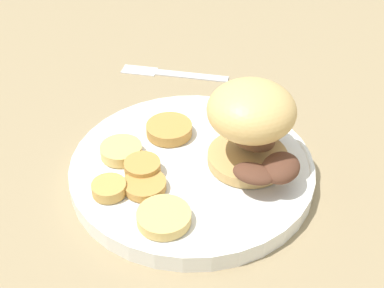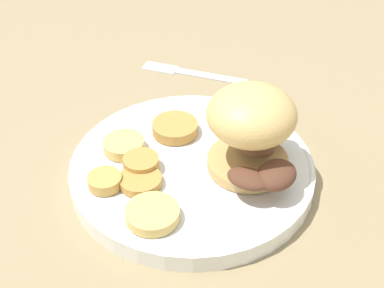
{
  "view_description": "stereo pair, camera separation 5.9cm",
  "coord_description": "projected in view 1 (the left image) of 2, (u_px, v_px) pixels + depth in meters",
  "views": [
    {
      "loc": [
        -0.31,
        -0.35,
        0.41
      ],
      "look_at": [
        0.0,
        0.0,
        0.05
      ],
      "focal_mm": 50.0,
      "sensor_mm": 36.0,
      "label": 1
    },
    {
      "loc": [
        -0.26,
        -0.38,
        0.41
      ],
      "look_at": [
        0.0,
        0.0,
        0.05
      ],
      "focal_mm": 50.0,
      "sensor_mm": 36.0,
      "label": 2
    }
  ],
  "objects": [
    {
      "name": "dinner_plate",
      "position": [
        192.0,
        168.0,
        0.61
      ],
      "size": [
        0.28,
        0.28,
        0.02
      ],
      "color": "white",
      "rests_on": "ground_plane"
    },
    {
      "name": "potato_round_1",
      "position": [
        147.0,
        187.0,
        0.57
      ],
      "size": [
        0.05,
        0.05,
        0.01
      ],
      "primitive_type": "cylinder",
      "color": "#BC8942",
      "rests_on": "dinner_plate"
    },
    {
      "name": "potato_round_0",
      "position": [
        142.0,
        168.0,
        0.59
      ],
      "size": [
        0.04,
        0.04,
        0.01
      ],
      "primitive_type": "cylinder",
      "color": "#BC8942",
      "rests_on": "dinner_plate"
    },
    {
      "name": "potato_round_5",
      "position": [
        164.0,
        217.0,
        0.53
      ],
      "size": [
        0.05,
        0.05,
        0.01
      ],
      "primitive_type": "cylinder",
      "color": "#DBB766",
      "rests_on": "dinner_plate"
    },
    {
      "name": "potato_round_2",
      "position": [
        121.0,
        151.0,
        0.61
      ],
      "size": [
        0.05,
        0.05,
        0.01
      ],
      "primitive_type": "cylinder",
      "color": "#DBB766",
      "rests_on": "dinner_plate"
    },
    {
      "name": "potato_round_3",
      "position": [
        169.0,
        129.0,
        0.64
      ],
      "size": [
        0.06,
        0.06,
        0.01
      ],
      "primitive_type": "cylinder",
      "color": "#BC8942",
      "rests_on": "dinner_plate"
    },
    {
      "name": "ground_plane",
      "position": [
        192.0,
        176.0,
        0.62
      ],
      "size": [
        4.0,
        4.0,
        0.0
      ],
      "primitive_type": "plane",
      "color": "#937F5B"
    },
    {
      "name": "fork",
      "position": [
        173.0,
        73.0,
        0.8
      ],
      "size": [
        0.11,
        0.14,
        0.0
      ],
      "color": "silver",
      "rests_on": "ground_plane"
    },
    {
      "name": "sandwich",
      "position": [
        254.0,
        124.0,
        0.57
      ],
      "size": [
        0.13,
        0.12,
        0.1
      ],
      "color": "tan",
      "rests_on": "dinner_plate"
    },
    {
      "name": "potato_round_4",
      "position": [
        109.0,
        188.0,
        0.56
      ],
      "size": [
        0.04,
        0.04,
        0.01
      ],
      "primitive_type": "cylinder",
      "color": "tan",
      "rests_on": "dinner_plate"
    }
  ]
}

